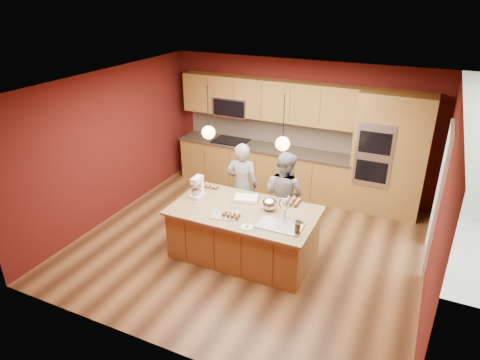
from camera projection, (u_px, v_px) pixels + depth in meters
The scene contains 24 objects.
floor at pixel (249, 244), 7.22m from camera, with size 5.50×5.50×0.00m, color #462915.
ceiling at pixel (250, 85), 6.10m from camera, with size 5.50×5.50×0.00m, color silver.
wall_back at pixel (299, 127), 8.72m from camera, with size 5.50×5.50×0.00m, color #4E1310.
wall_front at pixel (155, 255), 4.60m from camera, with size 5.50×5.50×0.00m, color #4E1310.
wall_left at pixel (110, 146), 7.72m from camera, with size 5.00×5.00×0.00m, color #4E1310.
wall_right at pixel (441, 207), 5.60m from camera, with size 5.00×5.00×0.00m, color #4E1310.
cabinet_run at pixel (263, 143), 8.92m from camera, with size 3.74×0.64×2.30m.
oven_column at pixel (390, 155), 7.84m from camera, with size 1.30×0.62×2.30m.
doorway_trim at pixel (437, 201), 6.39m from camera, with size 0.08×1.11×2.20m, color white, non-canonical shape.
pendant_left at pixel (209, 132), 6.34m from camera, with size 0.20×0.20×0.80m.
pendant_right at pixel (283, 143), 5.89m from camera, with size 0.20×0.20×0.80m.
island at pixel (245, 232), 6.77m from camera, with size 2.25×1.27×1.21m.
person_left at pixel (242, 185), 7.53m from camera, with size 0.57×0.37×1.56m, color black.
person_right at pixel (284, 194), 7.23m from camera, with size 0.74×0.58×1.53m, color gray.
stand_mixer at pixel (197, 189), 6.94m from camera, with size 0.19×0.26×0.35m.
sheet_cake at pixel (246, 198), 6.91m from camera, with size 0.49×0.41×0.05m.
cooling_rack at pixel (226, 215), 6.44m from camera, with size 0.43×0.31×0.02m, color silver.
mixing_bowl at pixel (269, 204), 6.57m from camera, with size 0.25×0.25×0.21m, color silver.
plate at pixel (247, 227), 6.12m from camera, with size 0.19×0.19×0.01m, color white.
tumbler at pixel (297, 228), 5.95m from camera, with size 0.08×0.08×0.15m, color #34240E.
phone at pixel (299, 222), 6.25m from camera, with size 0.13×0.07×0.01m, color black.
cupcakes_left at pixel (211, 186), 7.31m from camera, with size 0.29×0.14×0.06m, color tan, non-canonical shape.
cupcakes_rack at pixel (231, 214), 6.37m from camera, with size 0.28×0.14×0.06m, color tan, non-canonical shape.
cupcakes_right at pixel (292, 201), 6.78m from camera, with size 0.25×0.25×0.08m, color tan, non-canonical shape.
Camera 1 is at (2.46, -5.60, 4.01)m, focal length 32.00 mm.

